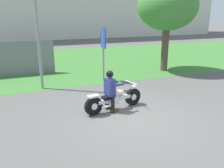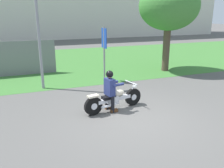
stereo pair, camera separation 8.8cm
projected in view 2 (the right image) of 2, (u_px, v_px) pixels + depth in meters
The scene contains 7 objects.
ground at pixel (134, 119), 7.23m from camera, with size 120.00×120.00×0.00m, color #565451.
grass_verge at pixel (69, 62), 16.05m from camera, with size 60.00×12.00×0.01m, color #3D7533.
motorcycle_lead at pixel (114, 99), 7.87m from camera, with size 2.18×0.77×0.86m.
rider_lead at pixel (110, 88), 7.66m from camera, with size 0.61×0.54×1.38m.
tree_roadside at pixel (169, 7), 12.51m from camera, with size 3.22×3.22×4.81m.
streetlight_pole at pixel (39, 4), 9.32m from camera, with size 0.96×0.20×5.59m.
sign_banner at pixel (104, 45), 10.88m from camera, with size 0.08×0.60×2.60m.
Camera 2 is at (-3.05, -5.91, 3.11)m, focal length 37.68 mm.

